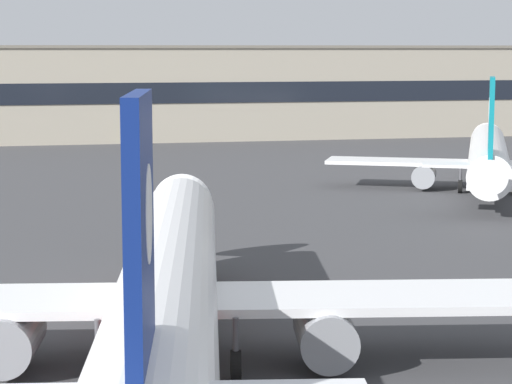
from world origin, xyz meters
The scene contains 5 objects.
taxiway_centreline centered at (0.00, 30.00, 0.00)m, with size 0.30×180.00×0.01m, color yellow.
airliner_foreground centered at (-2.07, 15.53, 3.37)m, with size 32.35×41.35×11.65m.
airliner_background centered at (32.53, 60.30, 3.06)m, with size 28.17×35.31×10.57m.
safety_cone_by_nose_gear centered at (-1.40, 30.85, 0.26)m, with size 0.44×0.44×0.55m.
terminal_building centered at (6.12, 119.35, 6.57)m, with size 116.13×12.40×13.13m.
Camera 1 is at (-7.11, -23.50, 12.66)m, focal length 71.53 mm.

